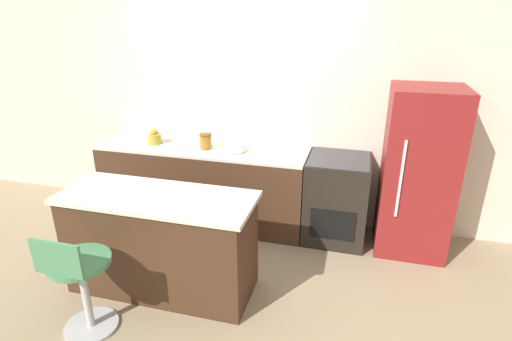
% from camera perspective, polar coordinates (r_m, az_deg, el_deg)
% --- Properties ---
extents(ground_plane, '(14.00, 14.00, 0.00)m').
position_cam_1_polar(ground_plane, '(4.49, -4.57, -9.47)').
color(ground_plane, '#998466').
extents(wall_back, '(8.00, 0.06, 2.60)m').
position_cam_1_polar(wall_back, '(4.62, -2.13, 8.99)').
color(wall_back, beige).
rests_on(wall_back, ground_plane).
extents(back_counter, '(2.38, 0.66, 0.92)m').
position_cam_1_polar(back_counter, '(4.68, -7.45, -1.91)').
color(back_counter, '#422819').
rests_on(back_counter, ground_plane).
extents(kitchen_island, '(1.65, 0.64, 0.91)m').
position_cam_1_polar(kitchen_island, '(3.62, -13.43, -9.96)').
color(kitchen_island, '#422819').
rests_on(kitchen_island, ground_plane).
extents(oven_range, '(0.64, 0.67, 0.92)m').
position_cam_1_polar(oven_range, '(4.37, 11.38, -3.95)').
color(oven_range, black).
rests_on(oven_range, ground_plane).
extents(refrigerator, '(0.67, 0.68, 1.68)m').
position_cam_1_polar(refrigerator, '(4.26, 22.07, -0.24)').
color(refrigerator, maroon).
rests_on(refrigerator, ground_plane).
extents(stool_chair, '(0.46, 0.46, 0.90)m').
position_cam_1_polar(stool_chair, '(3.35, -23.81, -14.38)').
color(stool_chair, '#B7B7BC').
rests_on(stool_chair, ground_plane).
extents(kettle, '(0.16, 0.16, 0.18)m').
position_cam_1_polar(kettle, '(4.70, -14.27, 4.61)').
color(kettle, '#B29333').
rests_on(kettle, back_counter).
extents(mixing_bowl, '(0.23, 0.23, 0.08)m').
position_cam_1_polar(mixing_bowl, '(4.33, -2.93, 3.39)').
color(mixing_bowl, white).
rests_on(mixing_bowl, back_counter).
extents(canister_jar, '(0.14, 0.14, 0.16)m').
position_cam_1_polar(canister_jar, '(4.43, -7.20, 4.23)').
color(canister_jar, '#9E6623').
rests_on(canister_jar, back_counter).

